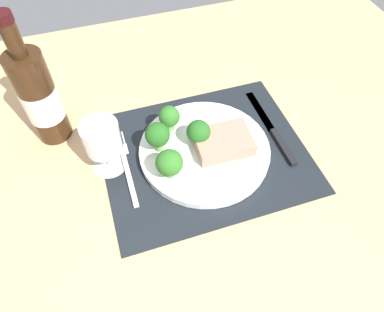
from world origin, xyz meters
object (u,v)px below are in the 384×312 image
at_px(steak, 223,142).
at_px(knife, 274,132).
at_px(wine_bottle, 40,97).
at_px(wine_glass, 102,140).
at_px(fork, 126,166).
at_px(plate, 204,150).

bearing_deg(steak, knife, 6.25).
bearing_deg(wine_bottle, steak, -26.43).
relative_size(knife, wine_glass, 1.96).
height_order(knife, wine_bottle, wine_bottle).
relative_size(steak, fork, 0.59).
bearing_deg(fork, plate, -8.43).
relative_size(steak, wine_glass, 0.96).
relative_size(fork, wine_glass, 1.63).
xyz_separation_m(steak, wine_glass, (-0.23, 0.04, 0.04)).
relative_size(plate, knife, 1.17).
distance_m(plate, fork, 0.16).
bearing_deg(plate, knife, 1.87).
xyz_separation_m(knife, wine_bottle, (-0.45, 0.15, 0.10)).
bearing_deg(wine_glass, plate, -9.10).
xyz_separation_m(knife, wine_glass, (-0.36, 0.03, 0.07)).
relative_size(steak, wine_bottle, 0.40).
height_order(steak, wine_bottle, wine_bottle).
bearing_deg(knife, wine_bottle, 161.54).
bearing_deg(knife, fork, 178.16).
distance_m(plate, knife, 0.16).
xyz_separation_m(plate, knife, (0.16, 0.01, -0.00)).
xyz_separation_m(fork, wine_glass, (-0.03, 0.02, 0.07)).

